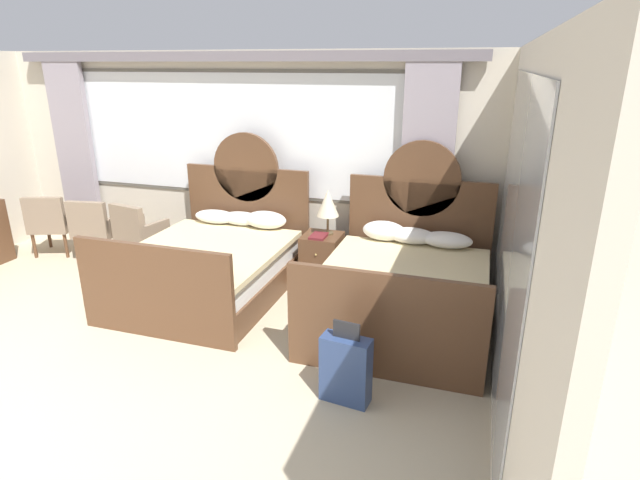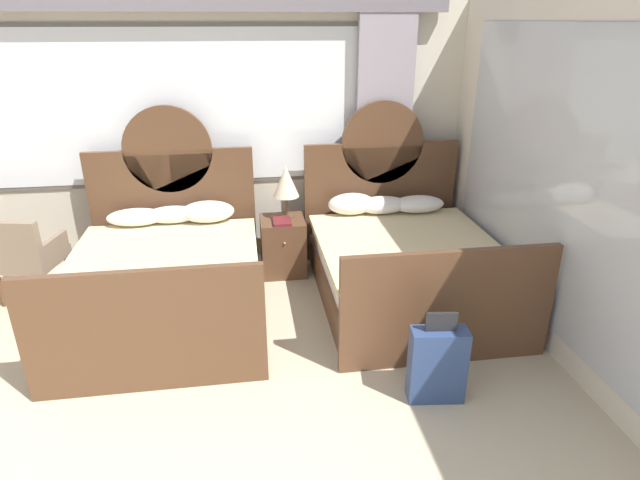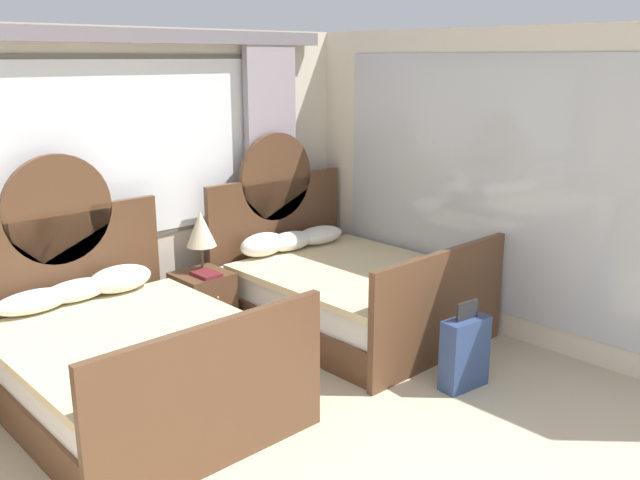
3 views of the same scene
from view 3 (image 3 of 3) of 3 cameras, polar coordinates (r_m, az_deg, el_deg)
wall_back_window at (r=5.79m, az=-24.43°, el=3.71°), size 6.73×0.22×2.70m
wall_right_mirror at (r=6.09m, az=16.57°, el=4.09°), size 0.08×4.85×2.70m
bed_near_window at (r=5.13m, az=-15.89°, el=-9.56°), size 1.67×2.15×1.73m
bed_near_mirror at (r=6.34m, az=2.05°, el=-4.15°), size 1.67×2.15×1.73m
nightstand_between_beds at (r=6.22m, az=-9.78°, el=-5.37°), size 0.45×0.48×0.60m
table_lamp_on_nightstand at (r=6.09m, az=-9.97°, el=0.87°), size 0.27×0.27×0.55m
book_on_nightstand at (r=6.04m, az=-9.52°, el=-2.84°), size 0.18×0.26×0.03m
suitcase_on_floor at (r=5.33m, az=12.05°, el=-9.23°), size 0.41×0.21×0.70m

